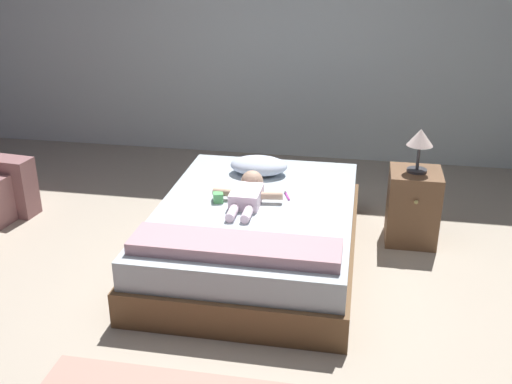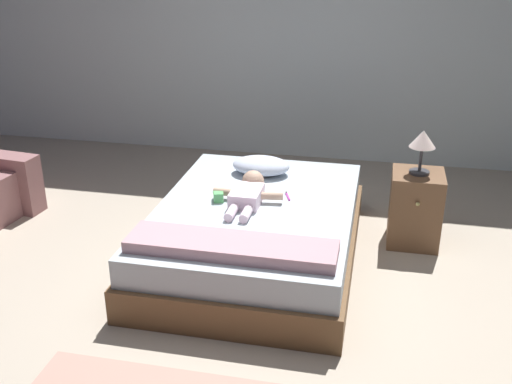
% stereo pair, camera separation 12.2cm
% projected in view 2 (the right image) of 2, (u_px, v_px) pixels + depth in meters
% --- Properties ---
extents(ground_plane, '(8.00, 8.00, 0.00)m').
position_uv_depth(ground_plane, '(209.00, 300.00, 3.97)').
color(ground_plane, '#B1A38F').
extents(wall_behind_bed, '(8.00, 0.12, 2.82)m').
position_uv_depth(wall_behind_bed, '(287.00, 22.00, 6.12)').
color(wall_behind_bed, silver).
rests_on(wall_behind_bed, ground_plane).
extents(bed, '(1.44, 2.04, 0.44)m').
position_uv_depth(bed, '(256.00, 232.00, 4.41)').
color(bed, brown).
rests_on(bed, ground_plane).
extents(pillow, '(0.46, 0.32, 0.14)m').
position_uv_depth(pillow, '(261.00, 166.00, 4.86)').
color(pillow, silver).
rests_on(pillow, bed).
extents(baby, '(0.52, 0.63, 0.17)m').
position_uv_depth(baby, '(248.00, 193.00, 4.36)').
color(baby, white).
rests_on(baby, bed).
extents(toothbrush, '(0.06, 0.14, 0.02)m').
position_uv_depth(toothbrush, '(287.00, 196.00, 4.45)').
color(toothbrush, '#BA3AA3').
rests_on(toothbrush, bed).
extents(nightstand, '(0.39, 0.42, 0.58)m').
position_uv_depth(nightstand, '(415.00, 208.00, 4.62)').
color(nightstand, brown).
rests_on(nightstand, ground_plane).
extents(lamp, '(0.19, 0.19, 0.34)m').
position_uv_depth(lamp, '(423.00, 142.00, 4.41)').
color(lamp, '#333338').
rests_on(lamp, nightstand).
extents(blanket, '(1.30, 0.32, 0.08)m').
position_uv_depth(blanket, '(231.00, 246.00, 3.66)').
color(blanket, '#BC8D97').
rests_on(blanket, bed).
extents(toy_block, '(0.09, 0.09, 0.07)m').
position_uv_depth(toy_block, '(218.00, 197.00, 4.36)').
color(toy_block, '#5BBA66').
rests_on(toy_block, bed).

